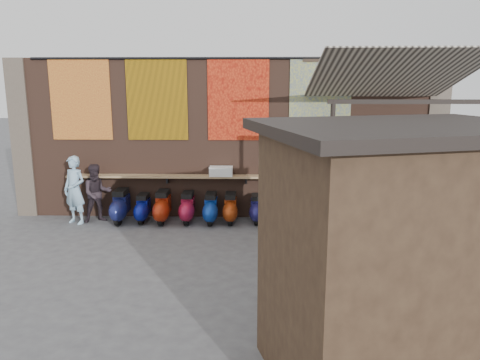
{
  "coord_description": "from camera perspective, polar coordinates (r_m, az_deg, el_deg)",
  "views": [
    {
      "loc": [
        0.66,
        -9.11,
        3.44
      ],
      "look_at": [
        0.38,
        1.2,
        1.25
      ],
      "focal_mm": 35.0,
      "sensor_mm": 36.0,
      "label": 1
    }
  ],
  "objects": [
    {
      "name": "pier_right",
      "position": [
        12.73,
        22.52,
        4.57
      ],
      "size": [
        0.5,
        0.5,
        4.0
      ],
      "primitive_type": "cube",
      "color": "#4C4238",
      "rests_on": "ground"
    },
    {
      "name": "shopper_grey",
      "position": [
        9.3,
        18.83,
        -4.29
      ],
      "size": [
        1.38,
        1.3,
        1.88
      ],
      "primitive_type": "imported",
      "rotation": [
        0.0,
        0.0,
        2.48
      ],
      "color": "#5E5E63",
      "rests_on": "ground"
    },
    {
      "name": "eating_counter",
      "position": [
        11.69,
        -1.7,
        0.42
      ],
      "size": [
        8.0,
        0.32,
        0.05
      ],
      "primitive_type": "cube",
      "color": "#9E7A51",
      "rests_on": "brick_wall"
    },
    {
      "name": "scooter_stool_5",
      "position": [
        11.55,
        -1.18,
        -3.48
      ],
      "size": [
        0.35,
        0.77,
        0.73
      ],
      "primitive_type": null,
      "color": "#8E2F0C",
      "rests_on": "ground"
    },
    {
      "name": "ground",
      "position": [
        9.76,
        -2.44,
        -8.68
      ],
      "size": [
        70.0,
        70.0,
        0.0
      ],
      "primitive_type": "plane",
      "color": "#474749",
      "rests_on": "ground"
    },
    {
      "name": "tapestry_redgold",
      "position": [
        12.35,
        -18.86,
        9.3
      ],
      "size": [
        1.5,
        0.02,
        2.0
      ],
      "primitive_type": "cube",
      "color": "maroon",
      "rests_on": "brick_wall"
    },
    {
      "name": "hang_rail",
      "position": [
        11.61,
        -1.75,
        14.63
      ],
      "size": [
        9.5,
        0.06,
        0.06
      ],
      "primitive_type": "cylinder",
      "rotation": [
        0.0,
        1.57,
        0.0
      ],
      "color": "black",
      "rests_on": "brick_wall"
    },
    {
      "name": "awning_header",
      "position": [
        8.98,
        20.27,
        8.95
      ],
      "size": [
        3.0,
        0.08,
        0.08
      ],
      "primitive_type": "cube",
      "color": "black",
      "rests_on": "awning_post_left"
    },
    {
      "name": "tapestry_sun",
      "position": [
        11.83,
        -10.08,
        9.66
      ],
      "size": [
        1.5,
        0.02,
        2.0
      ],
      "primitive_type": "cube",
      "color": "orange",
      "rests_on": "brick_wall"
    },
    {
      "name": "shopper_tan",
      "position": [
        10.72,
        15.12,
        -2.57
      ],
      "size": [
        0.82,
        0.95,
        1.65
      ],
      "primitive_type": "imported",
      "rotation": [
        0.0,
        0.0,
        1.13
      ],
      "color": "#7D6450",
      "rests_on": "ground"
    },
    {
      "name": "awning_ledger",
      "position": [
        11.95,
        15.79,
        13.98
      ],
      "size": [
        3.3,
        0.08,
        0.12
      ],
      "primitive_type": "cube",
      "color": "#33261C",
      "rests_on": "brick_wall"
    },
    {
      "name": "awning_post_left",
      "position": [
        8.83,
        10.91,
        -0.6
      ],
      "size": [
        0.09,
        0.09,
        3.1
      ],
      "primitive_type": "cylinder",
      "color": "black",
      "rests_on": "ground"
    },
    {
      "name": "scooter_stool_7",
      "position": [
        11.55,
        4.42,
        -3.47
      ],
      "size": [
        0.35,
        0.78,
        0.74
      ],
      "primitive_type": null,
      "color": "#0E6218",
      "rests_on": "ground"
    },
    {
      "name": "brick_wall",
      "position": [
        11.91,
        -1.63,
        5.03
      ],
      "size": [
        10.0,
        0.4,
        4.0
      ],
      "primitive_type": "cube",
      "color": "brown",
      "rests_on": "ground"
    },
    {
      "name": "scooter_stool_2",
      "position": [
        11.7,
        -9.41,
        -3.28
      ],
      "size": [
        0.37,
        0.83,
        0.79
      ],
      "primitive_type": null,
      "color": "#A0230C",
      "rests_on": "ground"
    },
    {
      "name": "scooter_stool_3",
      "position": [
        11.64,
        -6.41,
        -3.37
      ],
      "size": [
        0.35,
        0.79,
        0.75
      ],
      "primitive_type": null,
      "color": "maroon",
      "rests_on": "ground"
    },
    {
      "name": "stall_roof",
      "position": [
        5.27,
        19.62,
        5.87
      ],
      "size": [
        3.5,
        3.02,
        0.12
      ],
      "primitive_type": "cube",
      "rotation": [
        0.0,
        0.0,
        0.28
      ],
      "color": "black",
      "rests_on": "market_stall"
    },
    {
      "name": "scooter_stool_6",
      "position": [
        11.57,
        2.0,
        -3.56
      ],
      "size": [
        0.33,
        0.73,
        0.69
      ],
      "primitive_type": null,
      "color": "#191750",
      "rests_on": "ground"
    },
    {
      "name": "tapestry_multi",
      "position": [
        11.71,
        9.75,
        9.65
      ],
      "size": [
        1.5,
        0.02,
        2.0
      ],
      "primitive_type": "cube",
      "color": "#294198",
      "rests_on": "brick_wall"
    },
    {
      "name": "stall_shelf",
      "position": [
        6.58,
        13.43,
        -9.66
      ],
      "size": [
        2.15,
        0.7,
        0.06
      ],
      "primitive_type": "cube",
      "rotation": [
        0.0,
        0.0,
        0.28
      ],
      "color": "#473321",
      "rests_on": "market_stall"
    },
    {
      "name": "stall_sign",
      "position": [
        6.27,
        13.89,
        -0.81
      ],
      "size": [
        1.16,
        0.37,
        0.5
      ],
      "primitive_type": "cube",
      "rotation": [
        0.0,
        0.0,
        0.28
      ],
      "color": "gold",
      "rests_on": "market_stall"
    },
    {
      "name": "diner_right",
      "position": [
        12.06,
        -17.02,
        -1.56
      ],
      "size": [
        0.88,
        0.82,
        1.46
      ],
      "primitive_type": "imported",
      "rotation": [
        0.0,
        0.0,
        0.48
      ],
      "color": "#2D2329",
      "rests_on": "ground"
    },
    {
      "name": "tapestry_orange",
      "position": [
        11.6,
        -0.22,
        9.8
      ],
      "size": [
        1.5,
        0.02,
        2.0
      ],
      "primitive_type": "cube",
      "color": "red",
      "rests_on": "brick_wall"
    },
    {
      "name": "shopper_navy",
      "position": [
        9.95,
        16.64,
        -4.06
      ],
      "size": [
        0.92,
        0.4,
        1.56
      ],
      "primitive_type": "imported",
      "rotation": [
        0.0,
        0.0,
        3.17
      ],
      "color": "black",
      "rests_on": "ground"
    },
    {
      "name": "awning_canvas",
      "position": [
        10.4,
        17.81,
        12.02
      ],
      "size": [
        3.2,
        3.28,
        0.97
      ],
      "primitive_type": "cube",
      "rotation": [
        -0.28,
        0.0,
        0.0
      ],
      "color": "beige",
      "rests_on": "brick_wall"
    },
    {
      "name": "shelf_box",
      "position": [
        11.65,
        -2.33,
        1.07
      ],
      "size": [
        0.57,
        0.32,
        0.23
      ],
      "primitive_type": "cube",
      "color": "white",
      "rests_on": "eating_counter"
    },
    {
      "name": "scooter_stool_4",
      "position": [
        11.53,
        -3.58,
        -3.5
      ],
      "size": [
        0.35,
        0.78,
        0.74
      ],
      "primitive_type": null,
      "color": "#0E359A",
      "rests_on": "ground"
    },
    {
      "name": "scooter_stool_0",
      "position": [
        11.95,
        -14.36,
        -3.13
      ],
      "size": [
        0.38,
        0.85,
        0.81
      ],
      "primitive_type": null,
      "color": "navy",
      "rests_on": "ground"
    },
    {
      "name": "scooter_stool_8",
      "position": [
        11.57,
        7.45,
        -3.27
      ],
      "size": [
        0.4,
        0.88,
        0.84
      ],
      "primitive_type": null,
      "color": "#18623C",
      "rests_on": "ground"
    },
    {
      "name": "scooter_stool_9",
      "position": [
        11.63,
        10.12,
        -3.54
      ],
      "size": [
        0.35,
        0.77,
        0.73
      ],
      "primitive_type": null,
      "color": "#10521D",
      "rests_on": "ground"
    },
    {
      "name": "pier_left",
      "position": [
        13.26,
        -24.76,
        4.64
      ],
      "size": [
        0.5,
        0.5,
        4.0
      ],
      "primitive_type": "cube",
      "color": "#4C4238",
      "rests_on": "ground"
    },
    {
      "name": "scooter_stool_1",
      "position": [
        11.86,
        -11.76,
        -3.41
      ],
      "size": [
        0.33,
        0.73,
        0.69
      ],
      "primitive_type": null,
      "color": "navy",
      "rests_on": "ground"
    },
    {
      "name": "diner_left",
      "position": [
        12.09,
        -19.5,
        -1.15
      ],
      "size": [
        0.72,
        0.61,
        1.68
      ],
      "primitive_type": "imported",
      "rotation": [
        0.0,
        0.0,
        -0.42
      ],
      "color": "#90B7D1",
      "rests_on": "ground"
    },
    {
      "name": "market_stall",
      "position": [
        5.62,
        18.54,
        -9.53
      ],
      "size": [
        3.11,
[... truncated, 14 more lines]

